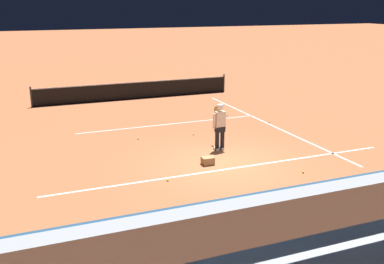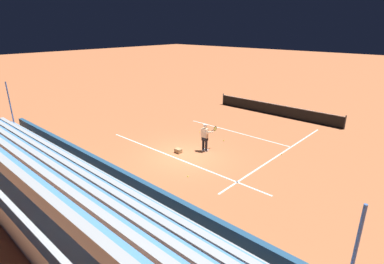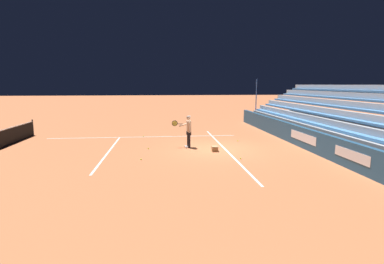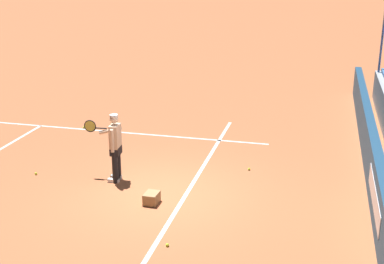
{
  "view_description": "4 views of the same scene",
  "coord_description": "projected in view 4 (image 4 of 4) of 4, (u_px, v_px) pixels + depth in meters",
  "views": [
    {
      "loc": [
        -6.29,
        -12.76,
        5.22
      ],
      "look_at": [
        -0.77,
        0.94,
        0.94
      ],
      "focal_mm": 42.0,
      "sensor_mm": 36.0,
      "label": 1
    },
    {
      "loc": [
        11.11,
        -11.54,
        7.19
      ],
      "look_at": [
        -0.11,
        0.9,
        1.21
      ],
      "focal_mm": 28.0,
      "sensor_mm": 36.0,
      "label": 2
    },
    {
      "loc": [
        -15.23,
        2.83,
        3.37
      ],
      "look_at": [
        0.0,
        1.24,
        0.93
      ],
      "focal_mm": 28.0,
      "sensor_mm": 36.0,
      "label": 3
    },
    {
      "loc": [
        -10.93,
        -3.41,
        5.33
      ],
      "look_at": [
        1.28,
        -0.36,
        1.17
      ],
      "focal_mm": 50.0,
      "sensor_mm": 36.0,
      "label": 4
    }
  ],
  "objects": [
    {
      "name": "court_sideline_white",
      "position": [
        83.0,
        129.0,
        17.24
      ],
      "size": [
        0.1,
        12.0,
        0.01
      ],
      "primitive_type": "cube",
      "color": "white",
      "rests_on": "ground"
    },
    {
      "name": "ground_plane",
      "position": [
        164.0,
        195.0,
        12.53
      ],
      "size": [
        160.0,
        160.0,
        0.0
      ],
      "primitive_type": "plane",
      "color": "#B7663D"
    },
    {
      "name": "tennis_player",
      "position": [
        115.0,
        147.0,
        13.04
      ],
      "size": [
        0.59,
        1.01,
        1.71
      ],
      "color": "black",
      "rests_on": "ground"
    },
    {
      "name": "tennis_ball_midcourt",
      "position": [
        84.0,
        127.0,
        17.33
      ],
      "size": [
        0.07,
        0.07,
        0.07
      ],
      "primitive_type": "sphere",
      "color": "#CCE533",
      "rests_on": "ground"
    },
    {
      "name": "tennis_ball_far_right",
      "position": [
        167.0,
        245.0,
        10.28
      ],
      "size": [
        0.07,
        0.07,
        0.07
      ],
      "primitive_type": "sphere",
      "color": "#CCE533",
      "rests_on": "ground"
    },
    {
      "name": "ball_box_cardboard",
      "position": [
        152.0,
        198.0,
        12.04
      ],
      "size": [
        0.41,
        0.31,
        0.26
      ],
      "primitive_type": "cube",
      "rotation": [
        0.0,
        0.0,
        -0.03
      ],
      "color": "#A87F51",
      "rests_on": "ground"
    },
    {
      "name": "tennis_ball_far_left",
      "position": [
        249.0,
        169.0,
        13.94
      ],
      "size": [
        0.07,
        0.07,
        0.07
      ],
      "primitive_type": "sphere",
      "color": "#CCE533",
      "rests_on": "ground"
    },
    {
      "name": "court_baseline_white",
      "position": [
        185.0,
        197.0,
        12.41
      ],
      "size": [
        12.0,
        0.1,
        0.01
      ],
      "primitive_type": "cube",
      "color": "white",
      "rests_on": "ground"
    },
    {
      "name": "tennis_ball_on_baseline",
      "position": [
        36.0,
        173.0,
        13.66
      ],
      "size": [
        0.07,
        0.07,
        0.07
      ],
      "primitive_type": "sphere",
      "color": "#CCE533",
      "rests_on": "ground"
    },
    {
      "name": "back_wall_sponsor_board",
      "position": [
        379.0,
        194.0,
        11.25
      ],
      "size": [
        22.27,
        0.25,
        1.1
      ],
      "color": "navy",
      "rests_on": "ground"
    }
  ]
}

